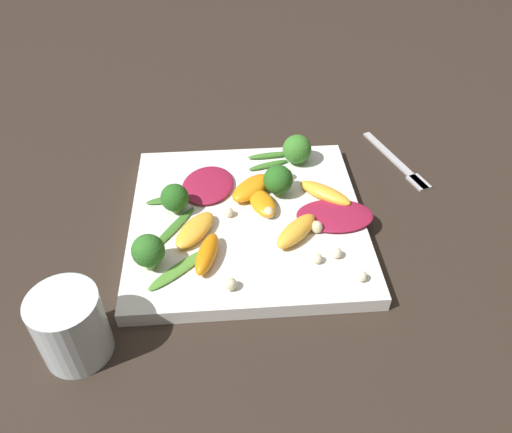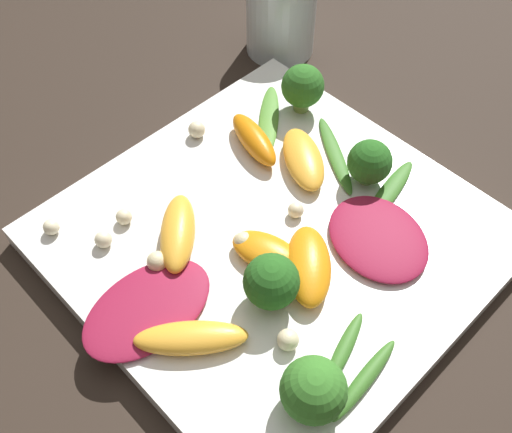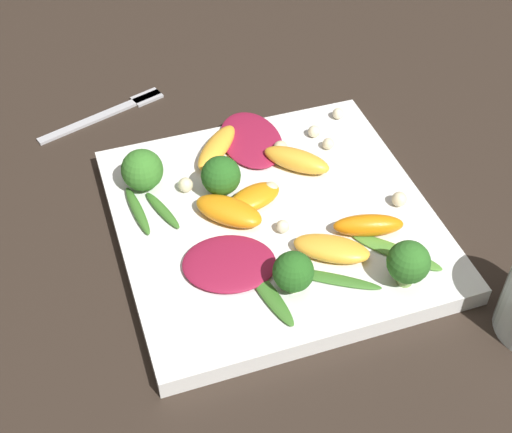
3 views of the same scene
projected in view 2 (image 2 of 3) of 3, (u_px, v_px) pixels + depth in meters
ground_plane at (274, 246)px, 0.49m from camera, size 2.40×2.40×0.00m
plate at (274, 239)px, 0.48m from camera, size 0.31×0.31×0.02m
drinking_glass at (281, 15)px, 0.61m from camera, size 0.07×0.07×0.08m
radicchio_leaf_0 at (378, 238)px, 0.46m from camera, size 0.09×0.10×0.01m
radicchio_leaf_1 at (148, 308)px, 0.43m from camera, size 0.10×0.07×0.01m
orange_segment_0 at (308, 266)px, 0.44m from camera, size 0.07×0.07×0.02m
orange_segment_1 at (178, 233)px, 0.46m from camera, size 0.07×0.07×0.02m
orange_segment_2 at (303, 159)px, 0.51m from camera, size 0.07×0.08×0.02m
orange_segment_3 at (267, 252)px, 0.45m from camera, size 0.05×0.06×0.02m
orange_segment_4 at (254, 139)px, 0.52m from camera, size 0.04×0.07×0.02m
orange_segment_5 at (191, 338)px, 0.41m from camera, size 0.08×0.07×0.02m
broccoli_floret_0 at (313, 390)px, 0.37m from camera, size 0.04×0.04×0.04m
broccoli_floret_1 at (271, 282)px, 0.42m from camera, size 0.04×0.04×0.05m
broccoli_floret_2 at (370, 162)px, 0.49m from camera, size 0.04×0.04×0.04m
broccoli_floret_3 at (303, 87)px, 0.54m from camera, size 0.04×0.04×0.05m
arugula_sprig_0 at (269, 120)px, 0.55m from camera, size 0.08×0.07×0.00m
arugula_sprig_1 at (389, 192)px, 0.49m from camera, size 0.08×0.03×0.01m
arugula_sprig_2 at (364, 380)px, 0.39m from camera, size 0.07×0.02×0.01m
arugula_sprig_3 at (335, 155)px, 0.52m from camera, size 0.06×0.09×0.00m
arugula_sprig_4 at (344, 349)px, 0.41m from camera, size 0.06×0.03×0.01m
macadamia_nut_0 at (157, 262)px, 0.45m from camera, size 0.02×0.02×0.02m
macadamia_nut_1 at (103, 239)px, 0.46m from camera, size 0.01×0.01×0.01m
macadamia_nut_2 at (197, 130)px, 0.53m from camera, size 0.02×0.02×0.02m
macadamia_nut_3 at (293, 208)px, 0.48m from camera, size 0.01×0.01×0.01m
macadamia_nut_4 at (124, 217)px, 0.47m from camera, size 0.01×0.01×0.01m
macadamia_nut_5 at (288, 340)px, 0.41m from camera, size 0.02×0.02×0.02m
macadamia_nut_6 at (51, 227)px, 0.47m from camera, size 0.01×0.01×0.01m
macadamia_nut_7 at (243, 242)px, 0.46m from camera, size 0.02×0.02×0.02m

